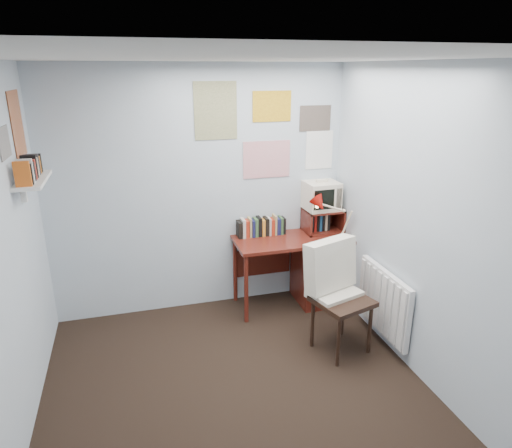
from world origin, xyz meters
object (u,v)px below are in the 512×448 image
Objects in this scene: desk_lamp at (350,221)px; desk_chair at (342,301)px; crt_tv at (321,194)px; desk at (315,266)px; radiator at (384,302)px; tv_riser at (323,220)px; wall_shelf at (33,180)px.

desk_chair is at bearing -121.23° from desk_lamp.
desk_chair is 1.29m from crt_tv.
desk is at bearing -128.12° from crt_tv.
tv_riser is at bearing 99.28° from radiator.
crt_tv is 0.55× the size of wall_shelf.
desk_lamp reaches higher than radiator.
desk_chair reaches higher than desk.
radiator is at bearing -81.77° from crt_tv.
wall_shelf is at bearing 150.66° from desk_chair.
tv_riser is (0.25, 1.05, 0.39)m from desk_chair.
radiator is at bearing -15.77° from desk_chair.
tv_riser is at bearing 112.55° from desk_lamp.
radiator is (0.17, -1.04, -0.47)m from tv_riser.
tv_riser is (-0.15, 0.33, -0.08)m from desk_lamp.
desk_lamp reaches higher than tv_riser.
tv_riser reaches higher than desk_chair.
radiator is at bearing -10.89° from wall_shelf.
desk_lamp is 0.67× the size of wall_shelf.
crt_tv is at bearing 100.37° from radiator.
crt_tv is at bearing 114.53° from desk_lamp.
desk reaches higher than radiator.
desk_chair is at bearing -103.56° from tv_riser.
desk_lamp is 0.44m from crt_tv.
desk is 0.66m from desk_lamp.
desk_chair is 2.74m from wall_shelf.
desk_chair is 1.15m from tv_riser.
crt_tv reaches higher than desk_lamp.
tv_riser is at bearing 10.32° from wall_shelf.
desk is at bearing 107.24° from radiator.
tv_riser is 0.50× the size of radiator.
radiator is 1.29× the size of wall_shelf.
wall_shelf reaches higher than crt_tv.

